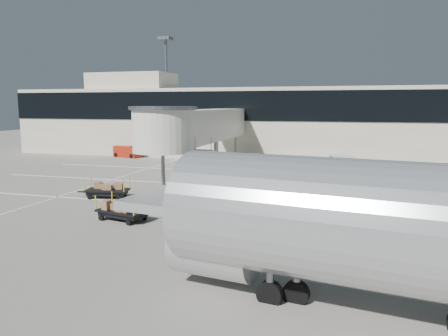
% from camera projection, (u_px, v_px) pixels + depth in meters
% --- Properties ---
extents(ground, '(140.00, 140.00, 0.00)m').
position_uv_depth(ground, '(187.00, 215.00, 24.57)').
color(ground, '#A09A8F').
rests_on(ground, ground).
extents(lane_markings, '(40.00, 30.00, 0.02)m').
position_uv_depth(lane_markings, '(222.00, 185.00, 33.62)').
color(lane_markings, white).
rests_on(lane_markings, ground).
extents(terminal, '(64.00, 12.11, 15.20)m').
position_uv_depth(terminal, '(273.00, 122.00, 52.51)').
color(terminal, beige).
rests_on(terminal, ground).
extents(jet_bridge, '(5.70, 20.40, 6.03)m').
position_uv_depth(jet_bridge, '(195.00, 127.00, 36.70)').
color(jet_bridge, silver).
rests_on(jet_bridge, ground).
extents(baggage_tug, '(2.56, 2.13, 1.53)m').
position_uv_depth(baggage_tug, '(287.00, 199.00, 26.00)').
color(baggage_tug, '#9D1F0E').
rests_on(baggage_tug, ground).
extents(suitcase_cart, '(3.39, 1.96, 1.30)m').
position_uv_depth(suitcase_cart, '(320.00, 196.00, 27.29)').
color(suitcase_cart, black).
rests_on(suitcase_cart, ground).
extents(box_cart_near, '(3.47, 1.96, 1.33)m').
position_uv_depth(box_cart_near, '(122.00, 210.00, 23.34)').
color(box_cart_near, black).
rests_on(box_cart_near, ground).
extents(box_cart_far, '(3.49, 1.91, 1.34)m').
position_uv_depth(box_cart_far, '(106.00, 190.00, 28.96)').
color(box_cart_far, black).
rests_on(box_cart_far, ground).
extents(ground_worker, '(0.57, 0.38, 1.54)m').
position_uv_depth(ground_worker, '(227.00, 202.00, 24.18)').
color(ground_worker, '#9BEB18').
rests_on(ground_worker, ground).
extents(minivan, '(3.10, 4.81, 1.70)m').
position_uv_depth(minivan, '(345.00, 165.00, 37.49)').
color(minivan, silver).
rests_on(minivan, ground).
extents(belt_loader, '(3.80, 2.24, 1.73)m').
position_uv_depth(belt_loader, '(128.00, 152.00, 51.27)').
color(belt_loader, '#9D1F0E').
rests_on(belt_loader, ground).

